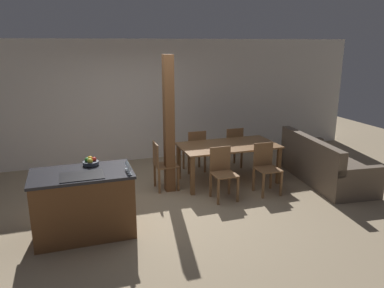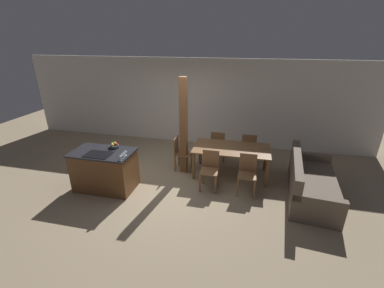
{
  "view_description": "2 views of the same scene",
  "coord_description": "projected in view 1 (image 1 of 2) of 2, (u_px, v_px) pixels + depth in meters",
  "views": [
    {
      "loc": [
        -1.36,
        -5.62,
        2.62
      ],
      "look_at": [
        0.6,
        0.2,
        0.95
      ],
      "focal_mm": 35.0,
      "sensor_mm": 36.0,
      "label": 1
    },
    {
      "loc": [
        1.83,
        -5.19,
        3.25
      ],
      "look_at": [
        0.6,
        0.2,
        0.95
      ],
      "focal_mm": 24.0,
      "sensor_mm": 36.0,
      "label": 2
    }
  ],
  "objects": [
    {
      "name": "wine_glass_middle",
      "position": [
        129.0,
        165.0,
        5.01
      ],
      "size": [
        0.07,
        0.07,
        0.14
      ],
      "color": "silver",
      "rests_on": "kitchen_island"
    },
    {
      "name": "couch",
      "position": [
        324.0,
        167.0,
        7.25
      ],
      "size": [
        1.14,
        2.18,
        0.89
      ],
      "rotation": [
        0.0,
        0.0,
        1.46
      ],
      "color": "brown",
      "rests_on": "ground_plane"
    },
    {
      "name": "timber_post",
      "position": [
        169.0,
        125.0,
        6.55
      ],
      "size": [
        0.17,
        0.17,
        2.43
      ],
      "color": "brown",
      "rests_on": "ground_plane"
    },
    {
      "name": "dining_table",
      "position": [
        228.0,
        149.0,
        7.16
      ],
      "size": [
        1.86,
        0.98,
        0.74
      ],
      "color": "brown",
      "rests_on": "ground_plane"
    },
    {
      "name": "dining_chair_far_left",
      "position": [
        195.0,
        150.0,
        7.73
      ],
      "size": [
        0.4,
        0.4,
        0.89
      ],
      "rotation": [
        0.0,
        0.0,
        3.14
      ],
      "color": "brown",
      "rests_on": "ground_plane"
    },
    {
      "name": "wine_glass_end",
      "position": [
        127.0,
        162.0,
        5.15
      ],
      "size": [
        0.07,
        0.07,
        0.14
      ],
      "color": "silver",
      "rests_on": "kitchen_island"
    },
    {
      "name": "kitchen_island",
      "position": [
        84.0,
        203.0,
        5.2
      ],
      "size": [
        1.36,
        0.81,
        0.93
      ],
      "color": "brown",
      "rests_on": "ground_plane"
    },
    {
      "name": "wine_glass_far",
      "position": [
        128.0,
        164.0,
        5.08
      ],
      "size": [
        0.07,
        0.07,
        0.14
      ],
      "color": "silver",
      "rests_on": "kitchen_island"
    },
    {
      "name": "dining_chair_far_right",
      "position": [
        232.0,
        146.0,
        7.99
      ],
      "size": [
        0.4,
        0.4,
        0.89
      ],
      "rotation": [
        0.0,
        0.0,
        3.14
      ],
      "color": "brown",
      "rests_on": "ground_plane"
    },
    {
      "name": "wine_glass_near",
      "position": [
        130.0,
        167.0,
        4.93
      ],
      "size": [
        0.07,
        0.07,
        0.14
      ],
      "color": "silver",
      "rests_on": "kitchen_island"
    },
    {
      "name": "dining_chair_near_right",
      "position": [
        266.0,
        167.0,
        6.67
      ],
      "size": [
        0.4,
        0.4,
        0.89
      ],
      "color": "brown",
      "rests_on": "ground_plane"
    },
    {
      "name": "dining_chair_head_end",
      "position": [
        162.0,
        164.0,
        6.8
      ],
      "size": [
        0.4,
        0.4,
        0.89
      ],
      "rotation": [
        0.0,
        0.0,
        1.57
      ],
      "color": "brown",
      "rests_on": "ground_plane"
    },
    {
      "name": "dining_chair_near_left",
      "position": [
        223.0,
        172.0,
        6.41
      ],
      "size": [
        0.4,
        0.4,
        0.89
      ],
      "color": "brown",
      "rests_on": "ground_plane"
    },
    {
      "name": "fruit_bowl",
      "position": [
        91.0,
        162.0,
        5.35
      ],
      "size": [
        0.23,
        0.23,
        0.12
      ],
      "color": "#383D47",
      "rests_on": "kitchen_island"
    },
    {
      "name": "wall_back",
      "position": [
        131.0,
        101.0,
        8.33
      ],
      "size": [
        11.2,
        0.08,
        2.7
      ],
      "color": "silver",
      "rests_on": "ground_plane"
    },
    {
      "name": "ground_plane",
      "position": [
        162.0,
        205.0,
        6.25
      ],
      "size": [
        16.0,
        16.0,
        0.0
      ],
      "primitive_type": "plane",
      "color": "#9E896B"
    }
  ]
}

